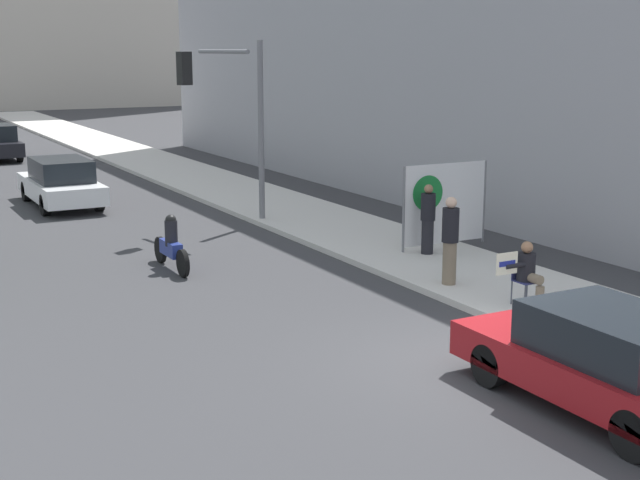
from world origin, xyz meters
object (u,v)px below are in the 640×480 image
at_px(seated_protester, 528,272).
at_px(car_on_road_nearest, 61,183).
at_px(jogger_on_sidewalk, 450,240).
at_px(pedestrian_behind, 428,219).
at_px(motorcycle_on_road, 171,246).
at_px(traffic_light_pole, 231,101).
at_px(protest_banner, 444,203).
at_px(parked_car_curbside, 606,360).

xyz_separation_m(seated_protester, car_on_road_nearest, (-4.98, 15.69, -0.05)).
xyz_separation_m(jogger_on_sidewalk, pedestrian_behind, (1.19, 2.45, -0.09)).
bearing_deg(motorcycle_on_road, car_on_road_nearest, 91.89).
distance_m(traffic_light_pole, car_on_road_nearest, 7.08).
bearing_deg(protest_banner, pedestrian_behind, -151.71).
bearing_deg(parked_car_curbside, seated_protester, 62.07).
xyz_separation_m(traffic_light_pole, car_on_road_nearest, (-3.40, 5.59, -2.70)).
height_order(jogger_on_sidewalk, protest_banner, protest_banner).
relative_size(jogger_on_sidewalk, protest_banner, 0.74).
height_order(traffic_light_pole, parked_car_curbside, traffic_light_pole).
relative_size(seated_protester, protest_banner, 0.50).
distance_m(seated_protester, motorcycle_on_road, 7.86).
relative_size(pedestrian_behind, protest_banner, 0.67).
bearing_deg(jogger_on_sidewalk, pedestrian_behind, -140.42).
height_order(seated_protester, traffic_light_pole, traffic_light_pole).
bearing_deg(pedestrian_behind, car_on_road_nearest, -101.34).
distance_m(jogger_on_sidewalk, motorcycle_on_road, 6.18).
bearing_deg(protest_banner, parked_car_curbside, -112.99).
bearing_deg(protest_banner, seated_protester, -108.64).
distance_m(jogger_on_sidewalk, traffic_light_pole, 8.56).
bearing_deg(traffic_light_pole, motorcycle_on_road, -129.23).
height_order(protest_banner, car_on_road_nearest, protest_banner).
xyz_separation_m(pedestrian_behind, protest_banner, (0.75, 0.41, 0.24)).
relative_size(jogger_on_sidewalk, car_on_road_nearest, 0.38).
height_order(protest_banner, motorcycle_on_road, protest_banner).
xyz_separation_m(protest_banner, parked_car_curbside, (-3.73, -8.79, -0.49)).
height_order(jogger_on_sidewalk, traffic_light_pole, traffic_light_pole).
bearing_deg(parked_car_curbside, car_on_road_nearest, 98.35).
bearing_deg(parked_car_curbside, jogger_on_sidewalk, 73.24).
height_order(jogger_on_sidewalk, motorcycle_on_road, jogger_on_sidewalk).
relative_size(parked_car_curbside, motorcycle_on_road, 2.07).
height_order(protest_banner, parked_car_curbside, protest_banner).
relative_size(seated_protester, jogger_on_sidewalk, 0.68).
relative_size(parked_car_curbside, car_on_road_nearest, 0.93).
relative_size(protest_banner, car_on_road_nearest, 0.52).
bearing_deg(pedestrian_behind, motorcycle_on_road, -57.62).
relative_size(pedestrian_behind, traffic_light_pole, 0.33).
distance_m(pedestrian_behind, traffic_light_pole, 6.66).
xyz_separation_m(seated_protester, traffic_light_pole, (-1.59, 10.10, 2.65)).
xyz_separation_m(pedestrian_behind, car_on_road_nearest, (-5.86, 11.27, -0.22)).
bearing_deg(jogger_on_sidewalk, protest_banner, -148.76).
distance_m(jogger_on_sidewalk, car_on_road_nearest, 14.50).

